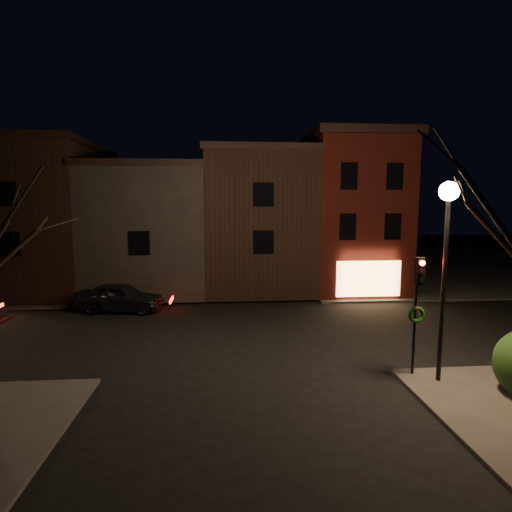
# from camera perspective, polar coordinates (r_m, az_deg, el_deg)

# --- Properties ---
(ground) EXTENTS (120.00, 120.00, 0.00)m
(ground) POSITION_cam_1_polar(r_m,az_deg,el_deg) (19.01, -1.91, -10.77)
(ground) COLOR black
(ground) RESTS_ON ground
(sidewalk_far_right) EXTENTS (30.00, 30.00, 0.12)m
(sidewalk_far_right) POSITION_cam_1_polar(r_m,az_deg,el_deg) (43.77, 23.91, -1.11)
(sidewalk_far_right) COLOR #2D2B28
(sidewalk_far_right) RESTS_ON ground
(sidewalk_far_left) EXTENTS (30.00, 30.00, 0.12)m
(sidewalk_far_left) POSITION_cam_1_polar(r_m,az_deg,el_deg) (43.03, -30.98, -1.64)
(sidewalk_far_left) COLOR #2D2B28
(sidewalk_far_left) RESTS_ON ground
(corner_building) EXTENTS (6.50, 8.50, 10.50)m
(corner_building) POSITION_cam_1_polar(r_m,az_deg,el_deg) (28.93, 13.27, 6.05)
(corner_building) COLOR #49110D
(corner_building) RESTS_ON ground
(row_building_a) EXTENTS (7.30, 10.30, 9.40)m
(row_building_a) POSITION_cam_1_polar(r_m,az_deg,el_deg) (28.69, 0.09, 5.10)
(row_building_a) COLOR black
(row_building_a) RESTS_ON ground
(row_building_b) EXTENTS (7.80, 10.30, 8.40)m
(row_building_b) POSITION_cam_1_polar(r_m,az_deg,el_deg) (29.04, -14.36, 3.91)
(row_building_b) COLOR black
(row_building_b) RESTS_ON ground
(row_building_c) EXTENTS (7.30, 10.30, 9.90)m
(row_building_c) POSITION_cam_1_polar(r_m,az_deg,el_deg) (31.08, -27.74, 4.90)
(row_building_c) COLOR black
(row_building_c) RESTS_ON ground
(street_lamp_near) EXTENTS (0.60, 0.60, 6.48)m
(street_lamp_near) POSITION_cam_1_polar(r_m,az_deg,el_deg) (13.98, 25.62, 3.74)
(street_lamp_near) COLOR black
(street_lamp_near) RESTS_ON sidewalk_near_right
(traffic_signal) EXTENTS (0.58, 0.38, 4.05)m
(traffic_signal) POSITION_cam_1_polar(r_m,az_deg,el_deg) (14.43, 22.07, -5.52)
(traffic_signal) COLOR black
(traffic_signal) RESTS_ON sidewalk_near_right
(parked_car_a) EXTENTS (4.91, 2.50, 1.60)m
(parked_car_a) POSITION_cam_1_polar(r_m,az_deg,el_deg) (23.61, -18.80, -5.59)
(parked_car_a) COLOR black
(parked_car_a) RESTS_ON ground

